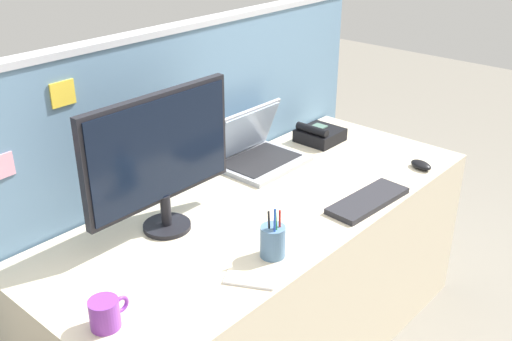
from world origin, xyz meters
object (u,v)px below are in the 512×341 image
desktop_monitor (160,154)px  computer_mouse_right_hand (421,165)px  desk_phone (319,134)px  coffee_mug (105,313)px  keyboard_main (368,201)px  pen_cup (273,241)px  laptop (256,150)px  cell_phone_white_slab (250,280)px

desktop_monitor → computer_mouse_right_hand: size_ratio=5.91×
desk_phone → computer_mouse_right_hand: bearing=-85.2°
desk_phone → coffee_mug: (-1.43, -0.33, 0.01)m
desk_phone → computer_mouse_right_hand: 0.50m
keyboard_main → pen_cup: bearing=179.1°
keyboard_main → pen_cup: size_ratio=2.01×
desk_phone → coffee_mug: size_ratio=1.53×
laptop → desk_phone: 0.38m
desktop_monitor → keyboard_main: 0.80m
computer_mouse_right_hand → cell_phone_white_slab: computer_mouse_right_hand is taller
cell_phone_white_slab → keyboard_main: bearing=-28.6°
computer_mouse_right_hand → laptop: bearing=143.6°
desk_phone → computer_mouse_right_hand: size_ratio=1.85×
pen_cup → coffee_mug: pen_cup is taller
desktop_monitor → cell_phone_white_slab: desktop_monitor is taller
laptop → coffee_mug: (-1.06, -0.40, -0.01)m
desk_phone → keyboard_main: size_ratio=0.51×
laptop → computer_mouse_right_hand: (0.41, -0.56, -0.04)m
keyboard_main → cell_phone_white_slab: bearing=-176.5°
desk_phone → coffee_mug: 1.47m
pen_cup → cell_phone_white_slab: size_ratio=1.17×
keyboard_main → desk_phone: bearing=57.0°
desktop_monitor → coffee_mug: desktop_monitor is taller
desktop_monitor → laptop: size_ratio=1.67×
desk_phone → cell_phone_white_slab: size_ratio=1.20×
laptop → cell_phone_white_slab: laptop is taller
keyboard_main → pen_cup: (-0.51, 0.04, 0.04)m
computer_mouse_right_hand → coffee_mug: size_ratio=0.83×
desk_phone → coffee_mug: desk_phone is taller
desk_phone → pen_cup: 0.98m
pen_cup → keyboard_main: bearing=-4.7°
desk_phone → pen_cup: bearing=-152.7°
computer_mouse_right_hand → coffee_mug: bearing=-169.2°
keyboard_main → coffee_mug: 1.07m
desk_phone → cell_phone_white_slab: 1.14m
keyboard_main → coffee_mug: coffee_mug is taller
computer_mouse_right_hand → coffee_mug: coffee_mug is taller
keyboard_main → computer_mouse_right_hand: bearing=3.3°
desk_phone → cell_phone_white_slab: desk_phone is taller
laptop → computer_mouse_right_hand: 0.70m
cell_phone_white_slab → coffee_mug: coffee_mug is taller
keyboard_main → pen_cup: 0.51m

